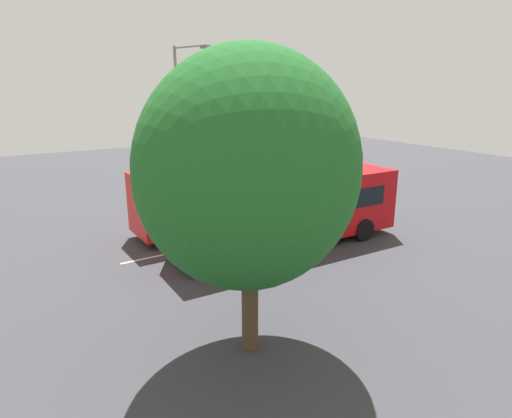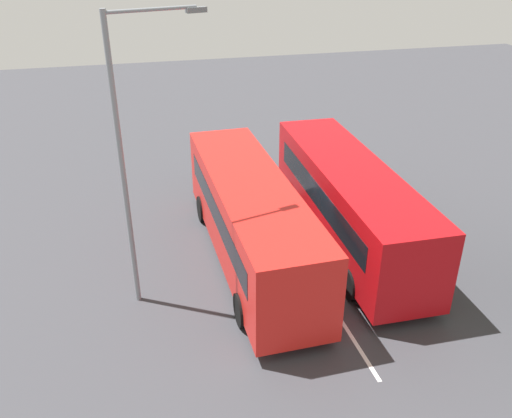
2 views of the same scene
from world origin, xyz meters
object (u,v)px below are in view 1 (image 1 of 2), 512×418
depot_tree (249,170)px  street_lamp (181,120)px  bus_far_left (290,208)px  bus_center_left (239,192)px  pedestrian (347,186)px

depot_tree → street_lamp: bearing=74.3°
bus_far_left → depot_tree: size_ratio=1.34×
bus_far_left → bus_center_left: same height
bus_far_left → bus_center_left: (-0.39, 3.77, 0.00)m
pedestrian → street_lamp: (-8.92, 3.45, 3.98)m
street_lamp → depot_tree: bearing=-30.0°
bus_center_left → pedestrian: 7.58m
depot_tree → bus_far_left: bearing=46.6°
bus_center_left → depot_tree: 11.33m
bus_center_left → depot_tree: depot_tree is taller
street_lamp → depot_tree: (-3.75, -13.36, -0.15)m
pedestrian → street_lamp: street_lamp is taller
bus_far_left → pedestrian: bearing=30.6°
bus_far_left → depot_tree: 8.63m
bus_center_left → street_lamp: street_lamp is taller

